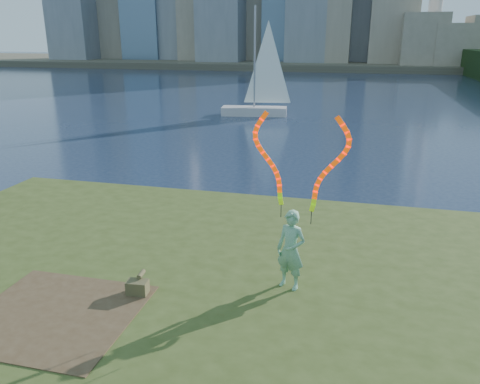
# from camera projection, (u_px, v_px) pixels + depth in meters

# --- Properties ---
(ground) EXTENTS (320.00, 320.00, 0.00)m
(ground) POSITION_uv_depth(u_px,v_px,m) (208.00, 285.00, 12.07)
(ground) COLOR #1A2742
(ground) RESTS_ON ground
(grassy_knoll) EXTENTS (20.00, 18.00, 0.80)m
(grassy_knoll) POSITION_uv_depth(u_px,v_px,m) (175.00, 324.00, 9.85)
(grassy_knoll) COLOR #374619
(grassy_knoll) RESTS_ON ground
(dirt_patch) EXTENTS (3.20, 3.00, 0.02)m
(dirt_patch) POSITION_uv_depth(u_px,v_px,m) (55.00, 314.00, 9.37)
(dirt_patch) COLOR #47331E
(dirt_patch) RESTS_ON grassy_knoll
(far_shore) EXTENTS (320.00, 40.00, 1.20)m
(far_shore) POSITION_uv_depth(u_px,v_px,m) (343.00, 63.00, 99.35)
(far_shore) COLOR #494436
(far_shore) RESTS_ON ground
(woman_with_ribbons) EXTENTS (2.00, 0.80, 4.16)m
(woman_with_ribbons) POSITION_uv_depth(u_px,v_px,m) (292.00, 229.00, 9.99)
(woman_with_ribbons) COLOR #247E43
(woman_with_ribbons) RESTS_ON grassy_knoll
(canvas_bag) EXTENTS (0.47, 0.53, 0.42)m
(canvas_bag) POSITION_uv_depth(u_px,v_px,m) (138.00, 287.00, 10.07)
(canvas_bag) COLOR #4E4A26
(canvas_bag) RESTS_ON grassy_knoll
(sailboat) EXTENTS (5.57, 2.34, 8.35)m
(sailboat) POSITION_uv_depth(u_px,v_px,m) (258.00, 97.00, 37.32)
(sailboat) COLOR beige
(sailboat) RESTS_ON ground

